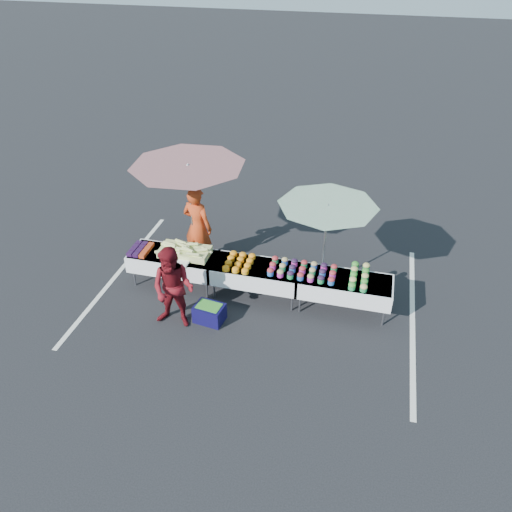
% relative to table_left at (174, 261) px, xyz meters
% --- Properties ---
extents(ground, '(80.00, 80.00, 0.00)m').
position_rel_table_left_xyz_m(ground, '(1.80, 0.00, -0.58)').
color(ground, black).
extents(stripe_left, '(0.10, 5.00, 0.00)m').
position_rel_table_left_xyz_m(stripe_left, '(-1.40, 0.00, -0.58)').
color(stripe_left, silver).
rests_on(stripe_left, ground).
extents(stripe_right, '(0.10, 5.00, 0.00)m').
position_rel_table_left_xyz_m(stripe_right, '(5.00, 0.00, -0.58)').
color(stripe_right, silver).
rests_on(stripe_right, ground).
extents(table_left, '(1.86, 0.81, 0.75)m').
position_rel_table_left_xyz_m(table_left, '(0.00, 0.00, 0.00)').
color(table_left, white).
rests_on(table_left, ground).
extents(table_center, '(1.86, 0.81, 0.75)m').
position_rel_table_left_xyz_m(table_center, '(1.80, 0.00, 0.00)').
color(table_center, white).
rests_on(table_center, ground).
extents(table_right, '(1.86, 0.81, 0.75)m').
position_rel_table_left_xyz_m(table_right, '(3.60, 0.00, 0.00)').
color(table_right, white).
rests_on(table_right, ground).
extents(berry_punnets, '(0.40, 0.54, 0.08)m').
position_rel_table_left_xyz_m(berry_punnets, '(-0.71, -0.06, 0.21)').
color(berry_punnets, black).
rests_on(berry_punnets, table_left).
extents(corn_pile, '(1.16, 0.57, 0.26)m').
position_rel_table_left_xyz_m(corn_pile, '(0.25, 0.05, 0.26)').
color(corn_pile, '#A6C364').
rests_on(corn_pile, table_left).
extents(plastic_bags, '(0.30, 0.25, 0.05)m').
position_rel_table_left_xyz_m(plastic_bags, '(0.30, -0.30, 0.19)').
color(plastic_bags, white).
rests_on(plastic_bags, table_left).
extents(carrot_bowls, '(0.55, 0.69, 0.11)m').
position_rel_table_left_xyz_m(carrot_bowls, '(1.45, -0.01, 0.22)').
color(carrot_bowls, orange).
rests_on(carrot_bowls, table_center).
extents(potato_cups, '(1.34, 0.58, 0.16)m').
position_rel_table_left_xyz_m(potato_cups, '(2.75, 0.00, 0.25)').
color(potato_cups, '#255AAF').
rests_on(potato_cups, table_right).
extents(bean_baskets, '(0.36, 0.86, 0.15)m').
position_rel_table_left_xyz_m(bean_baskets, '(3.86, 0.08, 0.24)').
color(bean_baskets, '#218644').
rests_on(bean_baskets, table_right).
extents(vendor, '(0.80, 0.62, 1.93)m').
position_rel_table_left_xyz_m(vendor, '(0.25, 0.86, 0.38)').
color(vendor, '#B93915').
rests_on(vendor, ground).
extents(customer, '(0.85, 0.67, 1.72)m').
position_rel_table_left_xyz_m(customer, '(0.52, -1.24, 0.28)').
color(customer, maroon).
rests_on(customer, ground).
extents(umbrella_left, '(3.02, 3.02, 2.47)m').
position_rel_table_left_xyz_m(umbrella_left, '(0.16, 0.80, 1.65)').
color(umbrella_left, black).
rests_on(umbrella_left, ground).
extents(umbrella_right, '(2.11, 2.11, 2.03)m').
position_rel_table_left_xyz_m(umbrella_right, '(3.08, 0.61, 1.25)').
color(umbrella_right, black).
rests_on(umbrella_right, ground).
extents(storage_bin, '(0.62, 0.48, 0.37)m').
position_rel_table_left_xyz_m(storage_bin, '(1.11, -0.99, -0.39)').
color(storage_bin, '#0E0B3A').
rests_on(storage_bin, ground).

